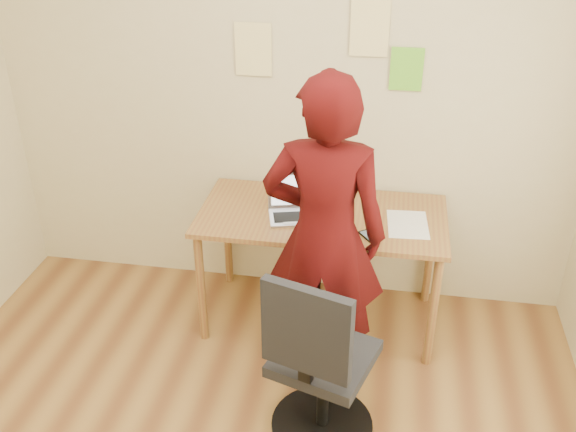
% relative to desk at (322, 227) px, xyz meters
% --- Properties ---
extents(room, '(3.58, 3.58, 2.78)m').
position_rel_desk_xyz_m(room, '(-0.27, -1.38, 0.70)').
color(room, brown).
rests_on(room, ground).
extents(desk, '(1.40, 0.70, 0.74)m').
position_rel_desk_xyz_m(desk, '(0.00, 0.00, 0.00)').
color(desk, olive).
rests_on(desk, ground).
extents(laptop, '(0.35, 0.33, 0.21)m').
position_rel_desk_xyz_m(laptop, '(-0.15, -0.03, 0.14)').
color(laptop, '#B2B2B9').
rests_on(laptop, desk).
extents(paper_sheet, '(0.24, 0.33, 0.00)m').
position_rel_desk_xyz_m(paper_sheet, '(0.48, -0.04, 0.09)').
color(paper_sheet, white).
rests_on(paper_sheet, desk).
extents(phone, '(0.12, 0.14, 0.01)m').
position_rel_desk_xyz_m(phone, '(0.28, -0.21, 0.09)').
color(phone, black).
rests_on(phone, desk).
extents(wall_note_left, '(0.21, 0.00, 0.30)m').
position_rel_desk_xyz_m(wall_note_left, '(-0.46, 0.36, 0.91)').
color(wall_note_left, '#FCE896').
rests_on(wall_note_left, room).
extents(wall_note_mid, '(0.21, 0.00, 0.30)m').
position_rel_desk_xyz_m(wall_note_mid, '(0.19, 0.36, 1.05)').
color(wall_note_mid, '#FCE896').
rests_on(wall_note_mid, room).
extents(wall_note_right, '(0.18, 0.00, 0.24)m').
position_rel_desk_xyz_m(wall_note_right, '(0.40, 0.36, 0.84)').
color(wall_note_right, '#6FD02E').
rests_on(wall_note_right, room).
extents(office_chair, '(0.54, 0.55, 0.98)m').
position_rel_desk_xyz_m(office_chair, '(0.11, -0.93, -0.23)').
color(office_chair, black).
rests_on(office_chair, ground).
extents(person, '(0.63, 0.41, 1.71)m').
position_rel_desk_xyz_m(person, '(0.06, -0.44, 0.20)').
color(person, '#3B0808').
rests_on(person, ground).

